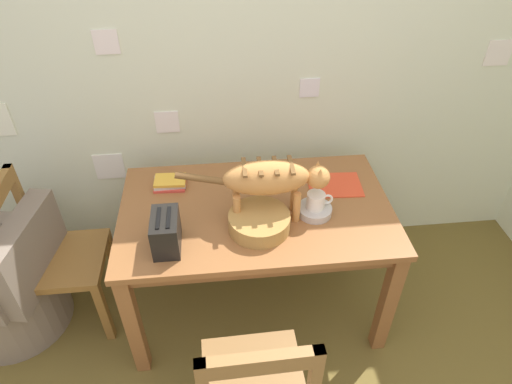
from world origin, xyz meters
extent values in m
cube|color=silver|center=(0.00, 1.73, 1.25)|extent=(4.24, 0.10, 2.50)
cube|color=white|center=(1.38, 1.68, 1.29)|extent=(0.15, 0.01, 0.15)
cube|color=white|center=(-0.85, 1.68, 0.68)|extent=(0.17, 0.01, 0.17)
cube|color=white|center=(0.33, 1.68, 1.13)|extent=(0.11, 0.01, 0.11)
cube|color=white|center=(-0.47, 1.68, 0.96)|extent=(0.13, 0.01, 0.13)
cube|color=white|center=(-0.71, 1.68, 1.43)|extent=(0.12, 0.01, 0.12)
cube|color=#935B31|center=(-0.02, 1.14, 0.73)|extent=(1.38, 0.82, 0.03)
cube|color=brown|center=(-0.02, 1.14, 0.68)|extent=(1.30, 0.74, 0.07)
cube|color=#935B31|center=(-0.66, 0.78, 0.36)|extent=(0.07, 0.07, 0.72)
cube|color=#935B31|center=(0.62, 0.78, 0.36)|extent=(0.07, 0.07, 0.72)
cube|color=#935B31|center=(-0.66, 1.50, 0.36)|extent=(0.07, 0.07, 0.72)
cube|color=#935B31|center=(0.62, 1.50, 0.36)|extent=(0.07, 0.07, 0.72)
ellipsoid|color=#CC8947|center=(0.02, 1.07, 0.99)|extent=(0.41, 0.16, 0.17)
cube|color=brown|center=(-0.08, 1.07, 1.05)|extent=(0.02, 0.15, 0.01)
cube|color=brown|center=(-0.01, 1.07, 1.05)|extent=(0.02, 0.15, 0.01)
cube|color=brown|center=(0.06, 1.07, 1.05)|extent=(0.02, 0.15, 0.01)
cube|color=brown|center=(0.13, 1.06, 1.05)|extent=(0.02, 0.15, 0.01)
cylinder|color=#CC8947|center=(0.16, 1.11, 0.83)|extent=(0.04, 0.04, 0.17)
cylinder|color=#CC8947|center=(0.16, 1.02, 0.83)|extent=(0.04, 0.04, 0.17)
cylinder|color=#CC8947|center=(-0.12, 1.11, 0.83)|extent=(0.04, 0.04, 0.17)
cylinder|color=#CC8947|center=(-0.13, 1.03, 0.83)|extent=(0.04, 0.04, 0.17)
sphere|color=#CC8947|center=(0.26, 1.06, 0.98)|extent=(0.11, 0.11, 0.11)
cone|color=#CC8947|center=(0.26, 1.09, 1.02)|extent=(0.04, 0.04, 0.04)
cone|color=#CC8947|center=(0.26, 1.03, 1.02)|extent=(0.04, 0.04, 0.04)
cylinder|color=brown|center=(-0.29, 1.07, 1.01)|extent=(0.23, 0.04, 0.08)
cylinder|color=#BCB6B2|center=(0.26, 1.06, 0.77)|extent=(0.17, 0.17, 0.04)
cylinder|color=white|center=(0.26, 1.06, 0.83)|extent=(0.09, 0.09, 0.08)
torus|color=white|center=(0.32, 1.06, 0.84)|extent=(0.06, 0.01, 0.06)
cube|color=#E74526|center=(0.42, 1.28, 0.75)|extent=(0.30, 0.23, 0.01)
cube|color=#D54338|center=(-0.47, 1.36, 0.76)|extent=(0.17, 0.12, 0.01)
cube|color=silver|center=(-0.46, 1.37, 0.77)|extent=(0.17, 0.12, 0.02)
cube|color=gold|center=(-0.46, 1.36, 0.79)|extent=(0.17, 0.12, 0.02)
cylinder|color=#AB7F40|center=(-0.02, 0.98, 0.79)|extent=(0.29, 0.29, 0.08)
cylinder|color=#4D391C|center=(-0.02, 0.98, 0.80)|extent=(0.24, 0.24, 0.07)
cube|color=black|center=(-0.45, 0.91, 0.84)|extent=(0.12, 0.20, 0.17)
cube|color=black|center=(-0.48, 0.91, 0.92)|extent=(0.02, 0.14, 0.01)
cube|color=black|center=(-0.43, 0.91, 0.92)|extent=(0.02, 0.14, 0.01)
cube|color=olive|center=(-1.05, 1.16, 0.45)|extent=(0.42, 0.42, 0.04)
cube|color=olive|center=(-1.24, 1.35, 0.71)|extent=(0.04, 0.04, 0.48)
cube|color=olive|center=(-0.87, 1.35, 0.21)|extent=(0.04, 0.04, 0.43)
cube|color=olive|center=(-0.86, 0.97, 0.21)|extent=(0.04, 0.04, 0.43)
cube|color=olive|center=(-1.24, 1.35, 0.21)|extent=(0.04, 0.04, 0.43)
cube|color=olive|center=(-1.24, 0.97, 0.21)|extent=(0.04, 0.04, 0.43)
cube|color=olive|center=(-0.11, 0.39, 0.45)|extent=(0.43, 0.43, 0.04)
cube|color=olive|center=(-0.11, 0.20, 0.91)|extent=(0.42, 0.05, 0.08)
cube|color=olive|center=(-0.30, 0.57, 0.21)|extent=(0.04, 0.04, 0.43)
cube|color=olive|center=(0.07, 0.58, 0.21)|extent=(0.04, 0.04, 0.43)
cylinder|color=gray|center=(-1.42, 1.15, 0.19)|extent=(0.60, 0.60, 0.38)
cube|color=gray|center=(-1.18, 1.11, 0.58)|extent=(0.21, 0.55, 0.40)
cube|color=gray|center=(-1.38, 1.39, 0.48)|extent=(0.43, 0.17, 0.20)
camera|label=1|loc=(-0.20, -0.57, 2.22)|focal=31.25mm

